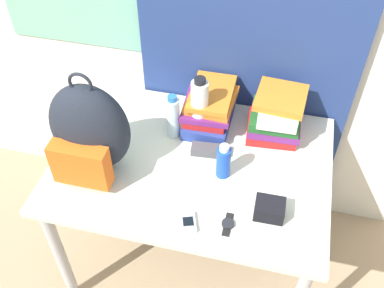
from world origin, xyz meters
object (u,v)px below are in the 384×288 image
object	(u,v)px
book_stack_center	(276,115)
sunglasses_case	(209,150)
water_bottle	(173,117)
sports_bottle	(199,108)
cell_phone	(188,223)
book_stack_left	(209,108)
wristwatch	(228,224)
camera_pouch	(269,209)
backpack	(89,131)
sunscreen_bottle	(223,162)

from	to	relation	value
book_stack_center	sunglasses_case	world-z (taller)	book_stack_center
water_bottle	sunglasses_case	xyz separation A→B (m)	(0.17, -0.07, -0.08)
sports_bottle	cell_phone	distance (m)	0.49
book_stack_left	sunglasses_case	world-z (taller)	book_stack_left
book_stack_center	wristwatch	distance (m)	0.54
cell_phone	sunglasses_case	size ratio (longest dim) A/B	0.65
wristwatch	camera_pouch	bearing A→B (deg)	30.59
book_stack_center	backpack	bearing A→B (deg)	-151.61
book_stack_left	sunglasses_case	size ratio (longest dim) A/B	1.87
water_bottle	sunscreen_bottle	bearing A→B (deg)	-34.59
backpack	sunscreen_bottle	world-z (taller)	backpack
book_stack_center	cell_phone	world-z (taller)	book_stack_center
book_stack_center	camera_pouch	world-z (taller)	book_stack_center
sunglasses_case	backpack	bearing A→B (deg)	-158.17
sunscreen_bottle	sunglasses_case	size ratio (longest dim) A/B	1.03
backpack	book_stack_left	size ratio (longest dim) A/B	1.56
book_stack_center	cell_phone	xyz separation A→B (m)	(-0.24, -0.55, -0.09)
book_stack_left	sunscreen_bottle	xyz separation A→B (m)	(0.12, -0.29, -0.01)
book_stack_left	cell_phone	xyz separation A→B (m)	(0.04, -0.55, -0.07)
camera_pouch	wristwatch	distance (m)	0.16
book_stack_center	sunglasses_case	size ratio (longest dim) A/B	1.69
cell_phone	wristwatch	distance (m)	0.14
sports_bottle	wristwatch	distance (m)	0.51
cell_phone	water_bottle	bearing A→B (deg)	111.90
sports_bottle	sunglasses_case	xyz separation A→B (m)	(0.07, -0.11, -0.12)
camera_pouch	sunglasses_case	bearing A→B (deg)	137.82
sunscreen_bottle	cell_phone	xyz separation A→B (m)	(-0.07, -0.26, -0.07)
water_bottle	sports_bottle	world-z (taller)	sports_bottle
water_bottle	book_stack_center	bearing A→B (deg)	15.86
camera_pouch	water_bottle	bearing A→B (deg)	144.34
backpack	wristwatch	xyz separation A→B (m)	(0.57, -0.16, -0.18)
book_stack_left	cell_phone	bearing A→B (deg)	-85.55
backpack	camera_pouch	size ratio (longest dim) A/B	4.08
book_stack_center	sunscreen_bottle	size ratio (longest dim) A/B	1.63
book_stack_left	cell_phone	world-z (taller)	book_stack_left
book_stack_center	camera_pouch	distance (m)	0.45
book_stack_center	water_bottle	xyz separation A→B (m)	(-0.42, -0.12, -0.00)
cell_phone	sunglasses_case	world-z (taller)	sunglasses_case
book_stack_center	sunglasses_case	bearing A→B (deg)	-141.77
book_stack_left	wristwatch	xyz separation A→B (m)	(0.18, -0.52, -0.08)
cell_phone	wristwatch	world-z (taller)	cell_phone
sports_bottle	camera_pouch	world-z (taller)	sports_bottle
backpack	water_bottle	size ratio (longest dim) A/B	2.11
sunglasses_case	sunscreen_bottle	bearing A→B (deg)	-52.85
cell_phone	sunglasses_case	distance (m)	0.36
backpack	sunglasses_case	world-z (taller)	backpack
book_stack_left	camera_pouch	xyz separation A→B (m)	(0.32, -0.44, -0.05)
sports_bottle	water_bottle	bearing A→B (deg)	-161.57
sunglasses_case	cell_phone	bearing A→B (deg)	-89.94
sunscreen_bottle	wristwatch	bearing A→B (deg)	-74.36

